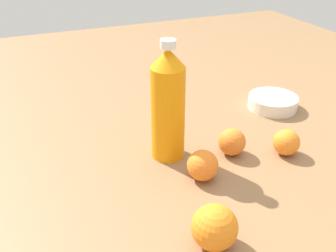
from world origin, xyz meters
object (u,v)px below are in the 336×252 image
at_px(water_bottle, 168,104).
at_px(orange_2, 203,165).
at_px(orange_1, 214,227).
at_px(orange_3, 286,142).
at_px(ceramic_bowl, 273,102).
at_px(orange_0, 232,142).

height_order(water_bottle, orange_2, water_bottle).
bearing_deg(orange_2, orange_1, 158.63).
distance_m(water_bottle, orange_3, 0.31).
bearing_deg(orange_1, water_bottle, -7.39).
distance_m(orange_3, ceramic_bowl, 0.26).
xyz_separation_m(water_bottle, orange_1, (-0.30, 0.04, -0.09)).
height_order(orange_0, orange_3, orange_0).
distance_m(orange_1, ceramic_bowl, 0.60).
relative_size(orange_2, orange_3, 1.08).
bearing_deg(orange_1, orange_3, -57.45).
relative_size(orange_3, ceramic_bowl, 0.44).
relative_size(water_bottle, ceramic_bowl, 1.97).
xyz_separation_m(water_bottle, ceramic_bowl, (0.12, -0.39, -0.12)).
distance_m(orange_1, orange_3, 0.36).
bearing_deg(orange_0, orange_1, 143.30).
bearing_deg(orange_3, orange_0, 67.21).
xyz_separation_m(orange_1, orange_2, (0.18, -0.07, -0.01)).
bearing_deg(ceramic_bowl, orange_1, 134.18).
height_order(orange_0, orange_1, orange_1).
bearing_deg(ceramic_bowl, orange_0, 124.82).
relative_size(orange_1, orange_3, 1.29).
height_order(orange_1, orange_3, orange_1).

